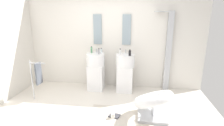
{
  "coord_description": "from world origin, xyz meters",
  "views": [
    {
      "loc": [
        0.67,
        -3.07,
        1.96
      ],
      "look_at": [
        0.15,
        0.55,
        0.95
      ],
      "focal_mm": 28.31,
      "sensor_mm": 36.0,
      "label": 1
    }
  ],
  "objects_px": {
    "shower_column": "(168,50)",
    "soap_bottle_white": "(120,52)",
    "pedestal_sink_left": "(96,70)",
    "coffee_mug": "(113,116)",
    "lounge_chair": "(153,101)",
    "magazine_charcoal": "(114,116)",
    "soap_bottle_clear": "(101,51)",
    "soap_bottle_grey": "(99,51)",
    "soap_bottle_black": "(130,53)",
    "pedestal_sink_right": "(125,72)",
    "soap_bottle_green": "(92,50)",
    "towel_rack": "(37,74)"
  },
  "relations": [
    {
      "from": "pedestal_sink_right",
      "to": "soap_bottle_white",
      "type": "relative_size",
      "value": 7.83
    },
    {
      "from": "magazine_charcoal",
      "to": "soap_bottle_black",
      "type": "distance_m",
      "value": 1.56
    },
    {
      "from": "lounge_chair",
      "to": "soap_bottle_grey",
      "type": "relative_size",
      "value": 7.26
    },
    {
      "from": "lounge_chair",
      "to": "soap_bottle_green",
      "type": "height_order",
      "value": "soap_bottle_green"
    },
    {
      "from": "coffee_mug",
      "to": "soap_bottle_green",
      "type": "relative_size",
      "value": 0.57
    },
    {
      "from": "towel_rack",
      "to": "shower_column",
      "type": "bearing_deg",
      "value": 19.08
    },
    {
      "from": "magazine_charcoal",
      "to": "soap_bottle_clear",
      "type": "xyz_separation_m",
      "value": [
        -0.53,
        1.38,
        1.02
      ]
    },
    {
      "from": "soap_bottle_white",
      "to": "pedestal_sink_right",
      "type": "bearing_deg",
      "value": -13.83
    },
    {
      "from": "pedestal_sink_left",
      "to": "towel_rack",
      "type": "distance_m",
      "value": 1.43
    },
    {
      "from": "lounge_chair",
      "to": "soap_bottle_clear",
      "type": "distance_m",
      "value": 1.95
    },
    {
      "from": "shower_column",
      "to": "soap_bottle_black",
      "type": "height_order",
      "value": "shower_column"
    },
    {
      "from": "pedestal_sink_right",
      "to": "soap_bottle_clear",
      "type": "bearing_deg",
      "value": 170.26
    },
    {
      "from": "soap_bottle_grey",
      "to": "soap_bottle_clear",
      "type": "height_order",
      "value": "soap_bottle_grey"
    },
    {
      "from": "soap_bottle_clear",
      "to": "soap_bottle_green",
      "type": "distance_m",
      "value": 0.26
    },
    {
      "from": "lounge_chair",
      "to": "soap_bottle_green",
      "type": "bearing_deg",
      "value": 140.6
    },
    {
      "from": "pedestal_sink_right",
      "to": "shower_column",
      "type": "relative_size",
      "value": 0.53
    },
    {
      "from": "pedestal_sink_left",
      "to": "pedestal_sink_right",
      "type": "distance_m",
      "value": 0.77
    },
    {
      "from": "pedestal_sink_left",
      "to": "coffee_mug",
      "type": "relative_size",
      "value": 10.66
    },
    {
      "from": "lounge_chair",
      "to": "magazine_charcoal",
      "type": "distance_m",
      "value": 0.81
    },
    {
      "from": "shower_column",
      "to": "soap_bottle_grey",
      "type": "height_order",
      "value": "shower_column"
    },
    {
      "from": "pedestal_sink_right",
      "to": "soap_bottle_grey",
      "type": "xyz_separation_m",
      "value": [
        -0.67,
        -0.06,
        0.52
      ]
    },
    {
      "from": "soap_bottle_grey",
      "to": "soap_bottle_white",
      "type": "bearing_deg",
      "value": 9.45
    },
    {
      "from": "soap_bottle_black",
      "to": "soap_bottle_white",
      "type": "bearing_deg",
      "value": 148.32
    },
    {
      "from": "lounge_chair",
      "to": "shower_column",
      "type": "bearing_deg",
      "value": 73.1
    },
    {
      "from": "pedestal_sink_left",
      "to": "lounge_chair",
      "type": "distance_m",
      "value": 1.85
    },
    {
      "from": "towel_rack",
      "to": "soap_bottle_green",
      "type": "bearing_deg",
      "value": 38.1
    },
    {
      "from": "coffee_mug",
      "to": "soap_bottle_clear",
      "type": "height_order",
      "value": "soap_bottle_clear"
    },
    {
      "from": "soap_bottle_black",
      "to": "soap_bottle_green",
      "type": "relative_size",
      "value": 0.84
    },
    {
      "from": "soap_bottle_white",
      "to": "soap_bottle_green",
      "type": "xyz_separation_m",
      "value": [
        -0.75,
        0.02,
        0.02
      ]
    },
    {
      "from": "soap_bottle_white",
      "to": "lounge_chair",
      "type": "bearing_deg",
      "value": -58.15
    },
    {
      "from": "pedestal_sink_right",
      "to": "lounge_chair",
      "type": "distance_m",
      "value": 1.36
    },
    {
      "from": "coffee_mug",
      "to": "soap_bottle_white",
      "type": "distance_m",
      "value": 1.7
    },
    {
      "from": "pedestal_sink_right",
      "to": "soap_bottle_green",
      "type": "height_order",
      "value": "soap_bottle_green"
    },
    {
      "from": "soap_bottle_clear",
      "to": "soap_bottle_green",
      "type": "xyz_separation_m",
      "value": [
        -0.25,
        -0.06,
        0.03
      ]
    },
    {
      "from": "soap_bottle_grey",
      "to": "soap_bottle_white",
      "type": "relative_size",
      "value": 1.1
    },
    {
      "from": "soap_bottle_grey",
      "to": "pedestal_sink_right",
      "type": "bearing_deg",
      "value": 4.79
    },
    {
      "from": "towel_rack",
      "to": "soap_bottle_grey",
      "type": "xyz_separation_m",
      "value": [
        1.29,
        0.74,
        0.43
      ]
    },
    {
      "from": "magazine_charcoal",
      "to": "soap_bottle_white",
      "type": "xyz_separation_m",
      "value": [
        -0.03,
        1.31,
        1.03
      ]
    },
    {
      "from": "pedestal_sink_right",
      "to": "soap_bottle_green",
      "type": "bearing_deg",
      "value": 176.85
    },
    {
      "from": "shower_column",
      "to": "soap_bottle_grey",
      "type": "bearing_deg",
      "value": -169.83
    },
    {
      "from": "magazine_charcoal",
      "to": "soap_bottle_black",
      "type": "xyz_separation_m",
      "value": [
        0.22,
        1.15,
        1.03
      ]
    },
    {
      "from": "lounge_chair",
      "to": "coffee_mug",
      "type": "distance_m",
      "value": 0.83
    },
    {
      "from": "soap_bottle_grey",
      "to": "soap_bottle_white",
      "type": "distance_m",
      "value": 0.54
    },
    {
      "from": "shower_column",
      "to": "soap_bottle_white",
      "type": "bearing_deg",
      "value": -169.51
    },
    {
      "from": "lounge_chair",
      "to": "soap_bottle_white",
      "type": "bearing_deg",
      "value": 121.85
    },
    {
      "from": "shower_column",
      "to": "pedestal_sink_right",
      "type": "bearing_deg",
      "value": -166.56
    },
    {
      "from": "pedestal_sink_left",
      "to": "lounge_chair",
      "type": "bearing_deg",
      "value": -40.48
    },
    {
      "from": "shower_column",
      "to": "towel_rack",
      "type": "xyz_separation_m",
      "value": [
        -3.03,
        -1.05,
        -0.45
      ]
    },
    {
      "from": "pedestal_sink_left",
      "to": "soap_bottle_green",
      "type": "xyz_separation_m",
      "value": [
        -0.11,
        0.05,
        0.54
      ]
    },
    {
      "from": "towel_rack",
      "to": "magazine_charcoal",
      "type": "relative_size",
      "value": 4.59
    }
  ]
}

